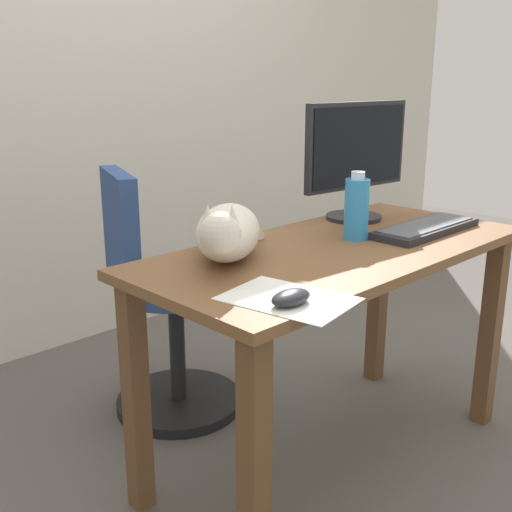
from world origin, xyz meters
TOP-DOWN VIEW (x-y plane):
  - ground_plane at (0.00, 0.00)m, footprint 8.00×8.00m
  - back_wall at (0.00, 1.50)m, footprint 6.00×0.04m
  - desk at (0.00, 0.00)m, footprint 1.31×0.61m
  - office_chair at (-0.20, 0.65)m, footprint 0.51×0.48m
  - monitor at (0.33, 0.19)m, footprint 0.48×0.20m
  - keyboard at (0.35, -0.09)m, footprint 0.44×0.15m
  - cat at (-0.34, 0.13)m, footprint 0.47×0.44m
  - computer_mouse at (-0.48, -0.24)m, footprint 0.11×0.06m
  - paper_sheet at (-0.45, -0.21)m, footprint 0.26×0.33m
  - water_bottle at (0.11, 0.02)m, footprint 0.08×0.08m

SIDE VIEW (x-z plane):
  - ground_plane at x=0.00m, z-range 0.00..0.00m
  - office_chair at x=-0.20m, z-range -0.06..0.87m
  - desk at x=0.00m, z-range 0.24..0.99m
  - paper_sheet at x=-0.45m, z-range 0.74..0.75m
  - keyboard at x=0.35m, z-range 0.74..0.77m
  - computer_mouse at x=-0.48m, z-range 0.74..0.78m
  - cat at x=-0.34m, z-range 0.73..0.92m
  - water_bottle at x=0.11m, z-range 0.74..0.95m
  - monitor at x=0.33m, z-range 0.76..1.18m
  - back_wall at x=0.00m, z-range 0.00..2.60m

